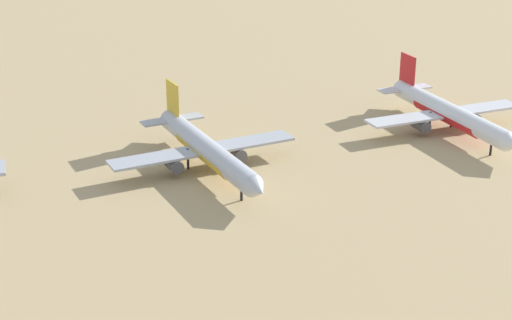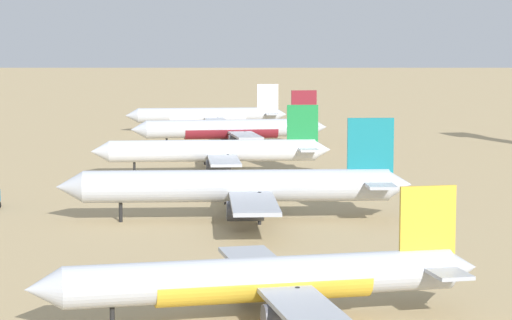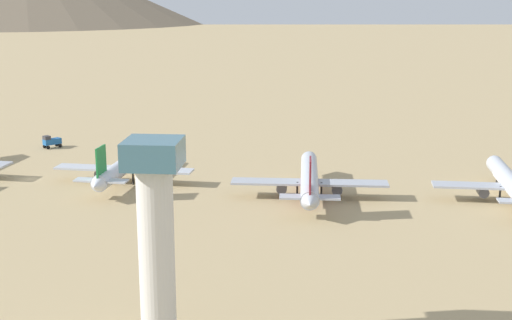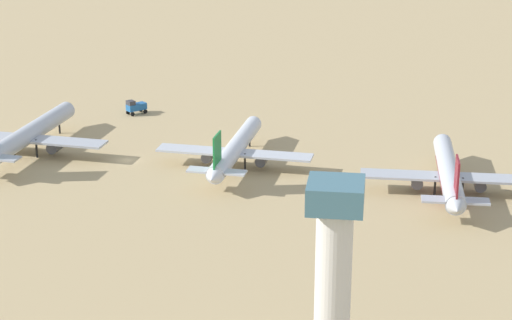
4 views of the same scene
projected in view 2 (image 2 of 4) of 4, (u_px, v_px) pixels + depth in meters
ground_plane at (230, 195)px, 158.68m from camera, size 1800.00×1800.00×0.00m
parked_jet_0 at (209, 116)px, 273.64m from camera, size 43.27×35.12×12.49m
parked_jet_1 at (233, 129)px, 229.08m from camera, size 44.33×35.92×12.81m
parked_jet_2 at (215, 151)px, 182.73m from camera, size 42.97×34.95×12.39m
parked_jet_3 at (241, 187)px, 134.69m from camera, size 47.02×38.31×13.56m
parked_jet_4 at (267, 279)px, 85.41m from camera, size 38.69×31.44×11.15m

